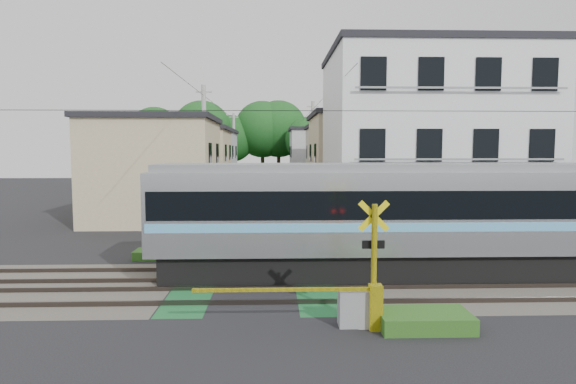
{
  "coord_description": "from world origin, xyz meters",
  "views": [
    {
      "loc": [
        0.57,
        -14.97,
        4.29
      ],
      "look_at": [
        1.18,
        5.0,
        2.55
      ],
      "focal_mm": 30.0,
      "sensor_mm": 36.0,
      "label": 1
    }
  ],
  "objects_px": {
    "crossing_signal_near": "(357,298)",
    "apartment_block": "(428,143)",
    "crossing_signal_far": "(193,242)",
    "pedestrian": "(285,191)"
  },
  "relations": [
    {
      "from": "crossing_signal_near",
      "to": "crossing_signal_far",
      "type": "distance_m",
      "value": 8.95
    },
    {
      "from": "apartment_block",
      "to": "pedestrian",
      "type": "bearing_deg",
      "value": 114.31
    },
    {
      "from": "crossing_signal_near",
      "to": "apartment_block",
      "type": "distance_m",
      "value": 14.95
    },
    {
      "from": "crossing_signal_near",
      "to": "apartment_block",
      "type": "bearing_deg",
      "value": 65.78
    },
    {
      "from": "crossing_signal_near",
      "to": "pedestrian",
      "type": "distance_m",
      "value": 28.49
    },
    {
      "from": "crossing_signal_far",
      "to": "pedestrian",
      "type": "bearing_deg",
      "value": 78.88
    },
    {
      "from": "crossing_signal_far",
      "to": "apartment_block",
      "type": "bearing_deg",
      "value": 27.78
    },
    {
      "from": "crossing_signal_far",
      "to": "apartment_block",
      "type": "height_order",
      "value": "apartment_block"
    },
    {
      "from": "apartment_block",
      "to": "crossing_signal_far",
      "type": "bearing_deg",
      "value": -152.22
    },
    {
      "from": "crossing_signal_far",
      "to": "pedestrian",
      "type": "relative_size",
      "value": 2.74
    }
  ]
}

